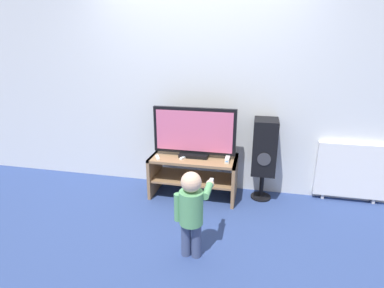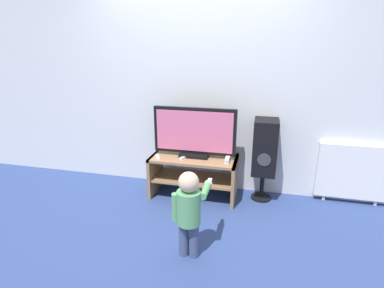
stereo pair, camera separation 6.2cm
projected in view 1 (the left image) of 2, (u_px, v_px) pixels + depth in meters
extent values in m
plane|color=navy|center=(189.00, 204.00, 3.42)|extent=(16.00, 16.00, 0.00)
cube|color=silver|center=(200.00, 84.00, 3.54)|extent=(10.00, 0.06, 2.60)
cube|color=#93704C|center=(194.00, 158.00, 3.50)|extent=(1.01, 0.49, 0.03)
cube|color=#93704C|center=(194.00, 178.00, 3.58)|extent=(0.97, 0.45, 0.02)
cube|color=#93704C|center=(155.00, 173.00, 3.67)|extent=(0.04, 0.49, 0.49)
cube|color=#93704C|center=(235.00, 180.00, 3.47)|extent=(0.04, 0.49, 0.49)
cube|color=black|center=(194.00, 155.00, 3.51)|extent=(0.33, 0.20, 0.04)
cube|color=black|center=(194.00, 131.00, 3.42)|extent=(0.96, 0.05, 0.54)
cube|color=#D8668C|center=(194.00, 131.00, 3.39)|extent=(0.89, 0.01, 0.47)
cube|color=white|center=(228.00, 159.00, 3.36)|extent=(0.05, 0.16, 0.05)
cube|color=#3F8CE5|center=(227.00, 162.00, 3.28)|extent=(0.03, 0.00, 0.01)
cube|color=white|center=(157.00, 157.00, 3.44)|extent=(0.09, 0.13, 0.02)
cylinder|color=#337FD8|center=(157.00, 156.00, 3.44)|extent=(0.01, 0.01, 0.00)
cube|color=white|center=(184.00, 157.00, 3.44)|extent=(0.09, 0.13, 0.02)
cylinder|color=#337FD8|center=(184.00, 156.00, 3.44)|extent=(0.01, 0.01, 0.00)
cylinder|color=#3F4C72|center=(186.00, 238.00, 2.55)|extent=(0.08, 0.08, 0.32)
cylinder|color=#3F4C72|center=(196.00, 240.00, 2.53)|extent=(0.08, 0.08, 0.32)
cylinder|color=#599E66|center=(191.00, 207.00, 2.44)|extent=(0.20, 0.20, 0.29)
sphere|color=beige|center=(191.00, 182.00, 2.37)|extent=(0.17, 0.17, 0.17)
cylinder|color=#599E66|center=(178.00, 207.00, 2.47)|extent=(0.06, 0.06, 0.24)
cylinder|color=#599E66|center=(208.00, 190.00, 2.50)|extent=(0.06, 0.24, 0.06)
sphere|color=beige|center=(210.00, 184.00, 2.61)|extent=(0.07, 0.07, 0.07)
cube|color=white|center=(211.00, 182.00, 2.65)|extent=(0.03, 0.13, 0.02)
cylinder|color=black|center=(261.00, 197.00, 3.57)|extent=(0.24, 0.24, 0.02)
cylinder|color=black|center=(262.00, 185.00, 3.53)|extent=(0.05, 0.05, 0.33)
cube|color=black|center=(265.00, 146.00, 3.38)|extent=(0.26, 0.33, 0.63)
cylinder|color=#38383D|center=(264.00, 159.00, 3.25)|extent=(0.14, 0.01, 0.14)
cube|color=white|center=(352.00, 171.00, 3.39)|extent=(0.78, 0.08, 0.64)
cube|color=silver|center=(322.00, 196.00, 3.56)|extent=(0.03, 0.05, 0.06)
cube|color=silver|center=(373.00, 201.00, 3.44)|extent=(0.03, 0.05, 0.06)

